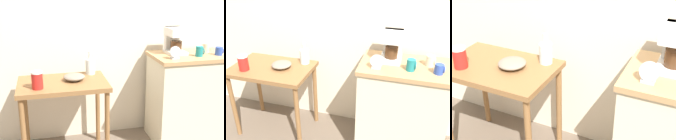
% 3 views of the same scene
% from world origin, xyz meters
% --- Properties ---
extents(back_wall, '(4.40, 0.10, 2.80)m').
position_xyz_m(back_wall, '(0.10, 0.43, 1.40)').
color(back_wall, beige).
rests_on(back_wall, ground_plane).
extents(wooden_table, '(0.79, 0.53, 0.75)m').
position_xyz_m(wooden_table, '(-0.72, 0.00, 0.64)').
color(wooden_table, olive).
rests_on(wooden_table, ground_plane).
extents(kitchen_counter, '(0.78, 0.51, 0.91)m').
position_xyz_m(kitchen_counter, '(0.55, 0.07, 0.46)').
color(kitchen_counter, beige).
rests_on(kitchen_counter, ground_plane).
extents(bowl_stoneware, '(0.19, 0.19, 0.06)m').
position_xyz_m(bowl_stoneware, '(-0.62, 0.01, 0.78)').
color(bowl_stoneware, gray).
rests_on(bowl_stoneware, wooden_table).
extents(glass_carafe_vase, '(0.09, 0.09, 0.22)m').
position_xyz_m(glass_carafe_vase, '(-0.44, 0.18, 0.83)').
color(glass_carafe_vase, silver).
rests_on(glass_carafe_vase, wooden_table).
extents(canister_enamel, '(0.10, 0.10, 0.15)m').
position_xyz_m(canister_enamel, '(-0.94, -0.13, 0.82)').
color(canister_enamel, red).
rests_on(canister_enamel, wooden_table).
extents(coffee_maker, '(0.18, 0.22, 0.26)m').
position_xyz_m(coffee_maker, '(0.41, 0.15, 1.06)').
color(coffee_maker, white).
rests_on(coffee_maker, kitchen_counter).
extents(mug_dark_teal, '(0.08, 0.07, 0.10)m').
position_xyz_m(mug_dark_teal, '(0.58, -0.03, 0.96)').
color(mug_dark_teal, teal).
rests_on(mug_dark_teal, kitchen_counter).
extents(mug_small_cream, '(0.08, 0.07, 0.09)m').
position_xyz_m(mug_small_cream, '(0.73, 0.11, 0.96)').
color(mug_small_cream, beige).
rests_on(mug_small_cream, kitchen_counter).
extents(mug_blue, '(0.08, 0.07, 0.08)m').
position_xyz_m(mug_blue, '(0.80, -0.03, 0.95)').
color(mug_blue, '#2D4CAD').
rests_on(mug_blue, kitchen_counter).
extents(table_clock, '(0.11, 0.05, 0.12)m').
position_xyz_m(table_clock, '(0.31, -0.08, 0.97)').
color(table_clock, '#B2B5BA').
rests_on(table_clock, kitchen_counter).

